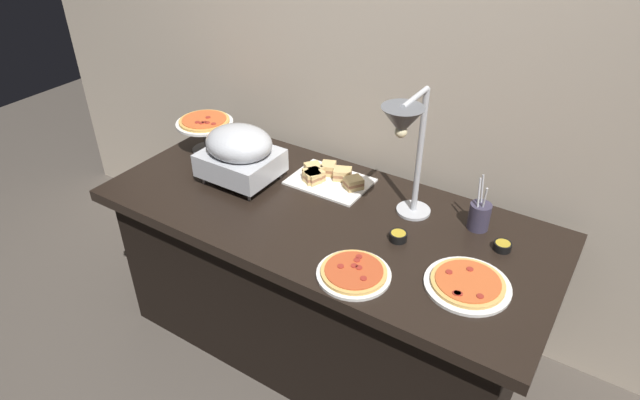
# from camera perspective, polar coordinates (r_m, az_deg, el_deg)

# --- Properties ---
(ground_plane) EXTENTS (8.00, 8.00, 0.00)m
(ground_plane) POSITION_cam_1_polar(r_m,az_deg,el_deg) (2.76, 0.33, -14.34)
(ground_plane) COLOR #4C443D
(back_wall) EXTENTS (4.40, 0.04, 2.40)m
(back_wall) POSITION_cam_1_polar(r_m,az_deg,el_deg) (2.45, 6.88, 13.02)
(back_wall) COLOR #B7A893
(back_wall) RESTS_ON ground_plane
(buffet_table) EXTENTS (1.90, 0.84, 0.76)m
(buffet_table) POSITION_cam_1_polar(r_m,az_deg,el_deg) (2.49, 0.36, -8.34)
(buffet_table) COLOR black
(buffet_table) RESTS_ON ground_plane
(chafing_dish) EXTENTS (0.32, 0.28, 0.26)m
(chafing_dish) POSITION_cam_1_polar(r_m,az_deg,el_deg) (2.42, -8.37, 4.98)
(chafing_dish) COLOR #B7BABF
(chafing_dish) RESTS_ON buffet_table
(heat_lamp) EXTENTS (0.15, 0.34, 0.55)m
(heat_lamp) POSITION_cam_1_polar(r_m,az_deg,el_deg) (1.95, 8.88, 6.95)
(heat_lamp) COLOR #B7BABF
(heat_lamp) RESTS_ON buffet_table
(pizza_plate_front) EXTENTS (0.30, 0.30, 0.03)m
(pizza_plate_front) POSITION_cam_1_polar(r_m,az_deg,el_deg) (1.96, 15.12, -8.43)
(pizza_plate_front) COLOR white
(pizza_plate_front) RESTS_ON buffet_table
(pizza_plate_center) EXTENTS (0.26, 0.26, 0.03)m
(pizza_plate_center) POSITION_cam_1_polar(r_m,az_deg,el_deg) (1.93, 3.54, -7.59)
(pizza_plate_center) COLOR white
(pizza_plate_center) RESTS_ON buffet_table
(pizza_plate_raised_stand) EXTENTS (0.27, 0.27, 0.17)m
(pizza_plate_raised_stand) POSITION_cam_1_polar(r_m,az_deg,el_deg) (2.72, -11.92, 7.67)
(pizza_plate_raised_stand) COLOR #595B60
(pizza_plate_raised_stand) RESTS_ON buffet_table
(sandwich_platter) EXTENTS (0.35, 0.26, 0.06)m
(sandwich_platter) POSITION_cam_1_polar(r_m,az_deg,el_deg) (2.44, 0.82, 2.40)
(sandwich_platter) COLOR white
(sandwich_platter) RESTS_ON buffet_table
(sauce_cup_near) EXTENTS (0.07, 0.07, 0.03)m
(sauce_cup_near) POSITION_cam_1_polar(r_m,az_deg,el_deg) (2.11, 8.15, -3.74)
(sauce_cup_near) COLOR black
(sauce_cup_near) RESTS_ON buffet_table
(sauce_cup_far) EXTENTS (0.07, 0.07, 0.03)m
(sauce_cup_far) POSITION_cam_1_polar(r_m,az_deg,el_deg) (2.15, 18.49, -4.56)
(sauce_cup_far) COLOR black
(sauce_cup_far) RESTS_ON buffet_table
(utensil_holder) EXTENTS (0.08, 0.08, 0.23)m
(utensil_holder) POSITION_cam_1_polar(r_m,az_deg,el_deg) (2.22, 16.27, -1.57)
(utensil_holder) COLOR #383347
(utensil_holder) RESTS_ON buffet_table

